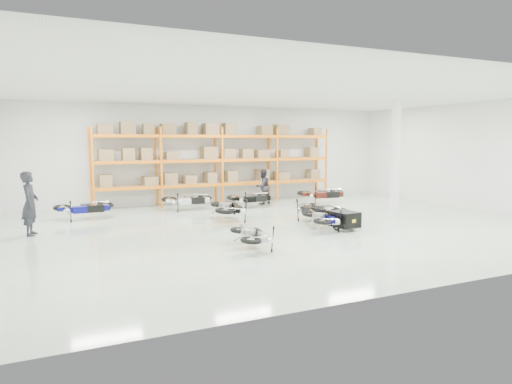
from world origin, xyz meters
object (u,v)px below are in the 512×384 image
moto_black_far_left (228,205)px  moto_back_d (322,191)px  person_back (263,187)px  moto_back_a (84,205)px  moto_blue_centre (322,215)px  moto_back_c (251,195)px  moto_silver_left (252,232)px  moto_touring_right (318,206)px  moto_back_b (188,197)px  trailer (345,219)px  person_left (30,204)px

moto_black_far_left → moto_back_d: size_ratio=1.02×
person_back → moto_back_a: bearing=-8.6°
moto_blue_centre → moto_back_c: size_ratio=0.93×
moto_silver_left → moto_back_d: moto_back_d is taller
moto_back_a → moto_back_c: moto_back_a is taller
moto_touring_right → moto_back_a: (-7.58, 4.08, -0.02)m
moto_back_b → moto_back_c: bearing=-93.3°
moto_black_far_left → moto_back_d: moto_black_far_left is taller
moto_touring_right → person_back: 5.05m
moto_back_a → moto_blue_centre: bearing=-128.6°
moto_blue_centre → moto_black_far_left: size_ratio=0.83×
moto_black_far_left → trailer: moto_black_far_left is taller
moto_back_c → moto_black_far_left: bearing=141.2°
moto_back_b → person_back: 3.66m
moto_silver_left → moto_back_c: (3.09, 7.07, 0.05)m
moto_silver_left → moto_black_far_left: moto_black_far_left is taller
moto_back_a → moto_black_far_left: bearing=-118.6°
trailer → person_back: person_back is taller
moto_blue_centre → moto_touring_right: moto_touring_right is taller
moto_back_a → person_left: person_left is taller
trailer → person_left: (-9.30, 3.34, 0.64)m
moto_back_b → person_back: bearing=-79.1°
moto_black_far_left → moto_back_d: (5.59, 2.45, -0.01)m
moto_back_a → person_back: person_back is taller
trailer → moto_back_d: bearing=57.0°
moto_blue_centre → person_back: size_ratio=1.02×
moto_back_d → person_left: bearing=111.9°
moto_touring_right → person_left: 9.47m
moto_back_d → person_back: person_back is taller
moto_back_d → moto_back_b: bearing=94.7°
moto_back_b → moto_silver_left: bearing=-177.2°
moto_silver_left → person_left: bearing=-29.4°
moto_back_d → person_left: 12.26m
moto_back_c → person_left: person_left is taller
moto_back_c → person_left: size_ratio=0.89×
moto_black_far_left → moto_back_d: 6.10m
moto_back_d → person_back: (-2.56, 1.04, 0.21)m
moto_silver_left → moto_back_b: 7.51m
moto_back_d → moto_silver_left: bearing=147.1°
trailer → moto_back_c: 5.93m
moto_touring_right → moto_back_d: bearing=46.3°
moto_touring_right → moto_back_c: size_ratio=1.07×
moto_silver_left → trailer: (3.84, 1.19, -0.14)m
trailer → moto_back_d: size_ratio=0.76×
moto_back_a → person_back: bearing=-83.5°
moto_back_c → trailer: bearing=-174.0°
moto_black_far_left → moto_touring_right: 3.24m
moto_back_c → person_back: bearing=-52.2°
moto_back_b → trailer: bearing=-145.6°
moto_blue_centre → moto_back_d: size_ratio=0.85×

